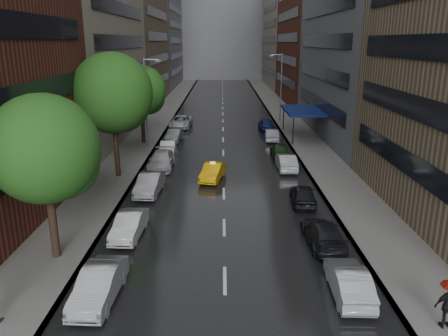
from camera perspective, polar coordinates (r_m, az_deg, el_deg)
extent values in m
plane|color=gray|center=(17.69, 0.20, -21.11)|extent=(220.00, 220.00, 0.00)
cube|color=black|center=(64.94, -0.15, 6.80)|extent=(14.00, 140.00, 0.01)
cube|color=gray|center=(65.54, -8.10, 6.79)|extent=(4.00, 140.00, 0.15)
cube|color=gray|center=(65.57, 7.79, 6.81)|extent=(4.00, 140.00, 0.15)
cube|color=#937A5B|center=(79.45, -11.52, 16.20)|extent=(8.00, 28.00, 22.00)
cube|color=slate|center=(109.38, -8.63, 20.48)|extent=(8.00, 32.00, 38.00)
cube|color=slate|center=(52.30, 17.33, 17.00)|extent=(8.00, 28.00, 24.00)
cube|color=gray|center=(109.15, 8.10, 17.88)|extent=(8.00, 32.00, 28.00)
cube|color=slate|center=(132.15, -0.22, 18.61)|extent=(40.00, 14.00, 32.00)
cylinder|color=#382619|center=(23.49, -21.52, -5.92)|extent=(0.40, 0.40, 4.64)
sphere|color=#1E5116|center=(22.48, -22.44, 2.33)|extent=(5.30, 5.30, 5.30)
cylinder|color=#382619|center=(35.98, -13.90, 2.96)|extent=(0.40, 0.40, 5.47)
sphere|color=#1E5116|center=(35.29, -14.36, 9.45)|extent=(6.25, 6.25, 6.25)
cylinder|color=#382619|center=(47.65, -10.56, 5.83)|extent=(0.40, 0.40, 4.59)
sphere|color=#1E5116|center=(47.16, -10.78, 9.94)|extent=(5.24, 5.24, 5.24)
imported|color=#F5B10C|center=(34.91, -1.48, -0.48)|extent=(2.20, 4.23, 1.33)
imported|color=#A5A5AA|center=(20.04, -16.02, -14.45)|extent=(1.72, 4.39, 1.42)
imported|color=silver|center=(25.56, -12.26, -7.31)|extent=(1.65, 4.13, 1.34)
imported|color=#95969A|center=(32.17, -9.70, -2.07)|extent=(1.80, 4.52, 1.46)
imported|color=#B0AFB5|center=(38.41, -8.15, 1.02)|extent=(2.03, 4.99, 1.45)
imported|color=silver|center=(42.87, -7.33, 2.59)|extent=(1.58, 4.12, 1.34)
imported|color=slate|center=(48.66, -6.50, 4.25)|extent=(1.74, 4.12, 1.32)
imported|color=silver|center=(56.38, -5.66, 6.04)|extent=(2.85, 5.60, 1.52)
imported|color=#ADADB3|center=(20.37, 15.99, -14.00)|extent=(1.62, 4.22, 1.37)
imported|color=black|center=(24.59, 12.87, -8.35)|extent=(1.95, 4.59, 1.32)
imported|color=black|center=(30.22, 10.30, -3.43)|extent=(1.88, 4.06, 1.35)
imported|color=#9EA1A7|center=(37.95, 8.11, 0.80)|extent=(1.49, 4.26, 1.40)
imported|color=#183317|center=(42.21, 7.27, 2.37)|extent=(1.63, 3.94, 1.34)
imported|color=gray|center=(48.89, 6.25, 4.32)|extent=(1.67, 4.13, 1.33)
imported|color=#10174B|center=(54.91, 5.54, 5.75)|extent=(1.85, 4.39, 1.48)
cylinder|color=gray|center=(45.13, -10.16, 8.30)|extent=(0.18, 0.18, 9.00)
cube|color=gray|center=(44.53, -8.61, 13.70)|extent=(0.50, 0.22, 0.16)
cylinder|color=gray|center=(59.89, 7.46, 10.35)|extent=(0.18, 0.18, 9.00)
cube|color=gray|center=(59.44, 6.24, 14.40)|extent=(0.50, 0.22, 0.16)
cube|color=navy|center=(50.46, 10.24, 7.41)|extent=(4.00, 8.00, 0.25)
cylinder|color=black|center=(46.76, 9.03, 4.90)|extent=(0.12, 0.12, 3.00)
cylinder|color=black|center=(54.15, 7.78, 6.50)|extent=(0.12, 0.12, 3.00)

